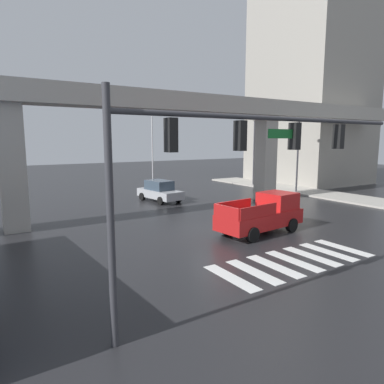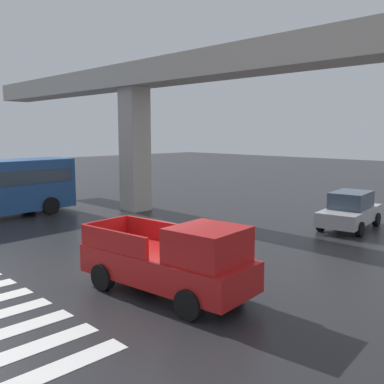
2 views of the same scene
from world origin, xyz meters
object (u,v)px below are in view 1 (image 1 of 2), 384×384
at_px(sedan_silver, 160,191).
at_px(street_lamp_far_north, 254,144).
at_px(traffic_signal_mast, 236,151).
at_px(street_lamp_mid_block, 298,145).
at_px(pickup_truck, 264,214).
at_px(flagpole, 153,136).

distance_m(sedan_silver, street_lamp_far_north, 13.97).
height_order(traffic_signal_mast, street_lamp_mid_block, street_lamp_mid_block).
bearing_deg(street_lamp_far_north, traffic_signal_mast, -133.08).
bearing_deg(pickup_truck, street_lamp_far_north, 49.72).
bearing_deg(sedan_silver, traffic_signal_mast, -109.79).
bearing_deg(traffic_signal_mast, pickup_truck, 40.80).
height_order(pickup_truck, street_lamp_far_north, street_lamp_far_north).
bearing_deg(pickup_truck, traffic_signal_mast, -139.20).
xyz_separation_m(sedan_silver, traffic_signal_mast, (-6.25, -17.38, 3.82)).
height_order(sedan_silver, traffic_signal_mast, traffic_signal_mast).
distance_m(pickup_truck, traffic_signal_mast, 9.65).
height_order(sedan_silver, street_lamp_mid_block, street_lamp_mid_block).
bearing_deg(sedan_silver, street_lamp_far_north, 14.07).
xyz_separation_m(sedan_silver, flagpole, (2.20, 5.67, 4.48)).
bearing_deg(street_lamp_far_north, flagpole, 167.58).
bearing_deg(street_lamp_far_north, pickup_truck, -130.28).
bearing_deg(flagpole, traffic_signal_mast, -110.13).
relative_size(pickup_truck, traffic_signal_mast, 0.48).
bearing_deg(flagpole, pickup_truck, -95.63).
relative_size(pickup_truck, sedan_silver, 1.17).
distance_m(sedan_silver, flagpole, 7.55).
xyz_separation_m(street_lamp_far_north, flagpole, (-10.87, 2.39, 0.78)).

